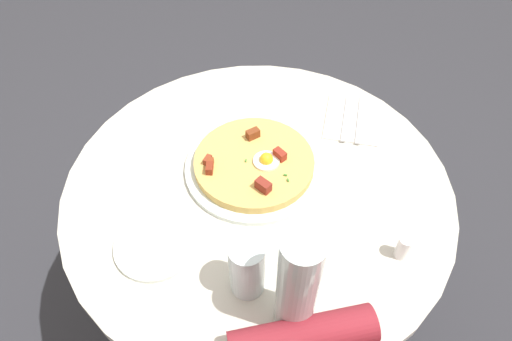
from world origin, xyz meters
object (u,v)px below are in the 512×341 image
object	(u,v)px
bread_plate	(155,245)
water_glass	(247,268)
water_bottle	(298,285)
breakfast_pizza	(254,162)
salt_shaker	(403,247)
dining_table	(258,223)
pizza_plate	(254,167)
fork	(360,119)
knife	(346,117)

from	to	relation	value
bread_plate	water_glass	distance (m)	0.22
water_bottle	breakfast_pizza	bearing A→B (deg)	-163.82
water_bottle	salt_shaker	xyz separation A→B (m)	(-0.15, 0.22, -0.10)
dining_table	bread_plate	world-z (taller)	bread_plate
salt_shaker	water_bottle	bearing A→B (deg)	-55.37
pizza_plate	water_glass	world-z (taller)	water_glass
fork	breakfast_pizza	bearing A→B (deg)	133.31
breakfast_pizza	bread_plate	xyz separation A→B (m)	(0.23, -0.19, -0.02)
dining_table	bread_plate	distance (m)	0.32
bread_plate	salt_shaker	xyz separation A→B (m)	(-0.02, 0.51, 0.02)
pizza_plate	salt_shaker	bearing A→B (deg)	56.97
dining_table	breakfast_pizza	distance (m)	0.20
pizza_plate	breakfast_pizza	world-z (taller)	breakfast_pizza
breakfast_pizza	water_bottle	xyz separation A→B (m)	(0.36, 0.10, 0.10)
breakfast_pizza	knife	bearing A→B (deg)	130.47
pizza_plate	bread_plate	size ratio (longest dim) A/B	1.93
dining_table	knife	bearing A→B (deg)	137.91
knife	water_bottle	size ratio (longest dim) A/B	0.70
dining_table	pizza_plate	distance (m)	0.18
pizza_plate	water_glass	distance (m)	0.31
dining_table	water_bottle	world-z (taller)	water_bottle
knife	dining_table	bearing A→B (deg)	145.53
water_bottle	water_glass	bearing A→B (deg)	-121.54
bread_plate	pizza_plate	bearing A→B (deg)	140.86
dining_table	water_bottle	xyz separation A→B (m)	(0.31, 0.09, 0.29)
pizza_plate	bread_plate	distance (m)	0.30
water_bottle	knife	bearing A→B (deg)	167.40
dining_table	bread_plate	bearing A→B (deg)	-47.14
knife	water_bottle	distance (m)	0.57
fork	water_glass	world-z (taller)	water_glass
dining_table	fork	bearing A→B (deg)	132.90
fork	pizza_plate	bearing A→B (deg)	133.16
fork	water_glass	distance (m)	0.55
dining_table	fork	distance (m)	0.38
breakfast_pizza	fork	xyz separation A→B (m)	(-0.19, 0.26, -0.02)
breakfast_pizza	salt_shaker	world-z (taller)	same
pizza_plate	breakfast_pizza	size ratio (longest dim) A/B	1.16
pizza_plate	water_bottle	distance (m)	0.39
pizza_plate	dining_table	bearing A→B (deg)	16.25
bread_plate	salt_shaker	bearing A→B (deg)	92.50
bread_plate	fork	world-z (taller)	bread_plate
dining_table	knife	distance (m)	0.36
water_glass	salt_shaker	world-z (taller)	water_glass
knife	pizza_plate	bearing A→B (deg)	137.93
fork	water_bottle	bearing A→B (deg)	171.39
knife	water_glass	distance (m)	0.54
pizza_plate	water_bottle	bearing A→B (deg)	16.21
water_bottle	pizza_plate	bearing A→B (deg)	-163.79
breakfast_pizza	bread_plate	bearing A→B (deg)	-39.29
dining_table	water_bottle	size ratio (longest dim) A/B	3.52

